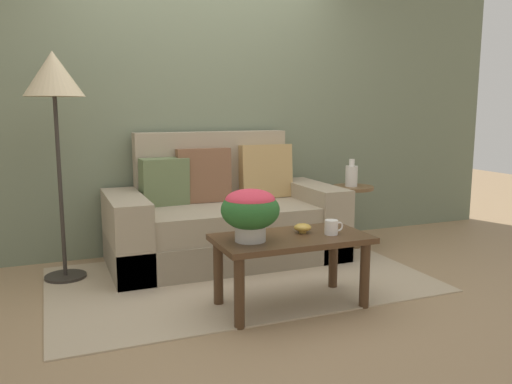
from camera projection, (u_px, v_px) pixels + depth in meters
ground_plane at (242, 282)px, 3.84m from camera, size 14.00×14.00×0.00m
wall_back at (198, 94)px, 4.63m from camera, size 6.40×0.12×2.80m
area_rug at (239, 279)px, 3.89m from camera, size 2.73×1.66×0.01m
couch at (223, 221)px, 4.38m from camera, size 1.91×0.92×1.07m
coffee_table at (291, 249)px, 3.32m from camera, size 0.98×0.52×0.47m
side_table at (352, 205)px, 4.76m from camera, size 0.38×0.38×0.57m
floor_lamp at (54, 86)px, 3.68m from camera, size 0.42×0.42×1.67m
potted_plant at (250, 209)px, 3.15m from camera, size 0.36×0.36×0.32m
coffee_mug at (332, 227)px, 3.34m from camera, size 0.13×0.09×0.09m
snack_bowl at (303, 228)px, 3.39m from camera, size 0.11×0.11×0.06m
table_vase at (351, 175)px, 4.71m from camera, size 0.11×0.11×0.25m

